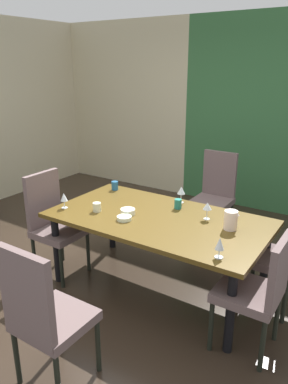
# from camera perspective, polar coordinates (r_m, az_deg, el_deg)

# --- Properties ---
(ground_plane) EXTENTS (5.93, 5.56, 0.02)m
(ground_plane) POSITION_cam_1_polar(r_m,az_deg,el_deg) (3.92, -5.38, -12.81)
(ground_plane) COLOR #2F241B
(back_panel_interior) EXTENTS (2.42, 0.10, 2.72)m
(back_panel_interior) POSITION_cam_1_polar(r_m,az_deg,el_deg) (6.61, -2.98, 12.98)
(back_panel_interior) COLOR beige
(back_panel_interior) RESTS_ON ground_plane
(dining_table) EXTENTS (1.96, 1.07, 0.74)m
(dining_table) POSITION_cam_1_polar(r_m,az_deg,el_deg) (3.43, 2.16, -4.91)
(dining_table) COLOR #533D15
(dining_table) RESTS_ON ground_plane
(chair_right_far) EXTENTS (0.44, 0.44, 1.02)m
(chair_right_far) POSITION_cam_1_polar(r_m,az_deg,el_deg) (3.40, 20.33, -8.36)
(chair_right_far) COLOR #665251
(chair_right_far) RESTS_ON ground_plane
(chair_head_far) EXTENTS (0.44, 0.45, 1.05)m
(chair_head_far) POSITION_cam_1_polar(r_m,az_deg,el_deg) (4.64, 10.77, 0.03)
(chair_head_far) COLOR #665251
(chair_head_far) RESTS_ON ground_plane
(chair_right_near) EXTENTS (0.44, 0.44, 0.95)m
(chair_right_near) POSITION_cam_1_polar(r_m,az_deg,el_deg) (2.88, 17.13, -13.75)
(chair_right_near) COLOR #665251
(chair_right_near) RESTS_ON ground_plane
(chair_head_near) EXTENTS (0.44, 0.44, 1.05)m
(chair_head_near) POSITION_cam_1_polar(r_m,az_deg,el_deg) (2.54, -15.04, -17.44)
(chair_head_near) COLOR #665251
(chair_head_near) RESTS_ON ground_plane
(chair_left_near) EXTENTS (0.45, 0.44, 1.05)m
(chair_left_near) POSITION_cam_1_polar(r_m,az_deg,el_deg) (3.86, -13.74, -4.19)
(chair_left_near) COLOR #665251
(chair_left_near) RESTS_ON ground_plane
(wine_glass_rear) EXTENTS (0.07, 0.07, 0.15)m
(wine_glass_rear) POSITION_cam_1_polar(r_m,az_deg,el_deg) (2.73, 11.46, -7.81)
(wine_glass_rear) COLOR silver
(wine_glass_rear) RESTS_ON dining_table
(wine_glass_near_window) EXTENTS (0.08, 0.08, 0.17)m
(wine_glass_near_window) POSITION_cam_1_polar(r_m,az_deg,el_deg) (3.71, 5.69, 0.20)
(wine_glass_near_window) COLOR silver
(wine_glass_near_window) RESTS_ON dining_table
(wine_glass_south) EXTENTS (0.07, 0.07, 0.15)m
(wine_glass_south) POSITION_cam_1_polar(r_m,az_deg,el_deg) (3.64, -12.11, -0.82)
(wine_glass_south) COLOR silver
(wine_glass_south) RESTS_ON dining_table
(wine_glass_right) EXTENTS (0.08, 0.08, 0.16)m
(wine_glass_right) POSITION_cam_1_polar(r_m,az_deg,el_deg) (3.35, 9.63, -2.19)
(wine_glass_right) COLOR silver
(wine_glass_right) RESTS_ON dining_table
(serving_bowl_center) EXTENTS (0.13, 0.13, 0.04)m
(serving_bowl_center) POSITION_cam_1_polar(r_m,az_deg,el_deg) (3.33, -3.03, -3.99)
(serving_bowl_center) COLOR #E3F0CD
(serving_bowl_center) RESTS_ON dining_table
(serving_bowl_corner) EXTENTS (0.14, 0.14, 0.05)m
(serving_bowl_corner) POSITION_cam_1_polar(r_m,az_deg,el_deg) (3.45, -2.48, -2.99)
(serving_bowl_corner) COLOR white
(serving_bowl_corner) RESTS_ON dining_table
(cup_west) EXTENTS (0.07, 0.07, 0.09)m
(cup_west) POSITION_cam_1_polar(r_m,az_deg,el_deg) (3.59, 5.20, -1.81)
(cup_west) COLOR #227869
(cup_west) RESTS_ON dining_table
(cup_north) EXTENTS (0.07, 0.07, 0.10)m
(cup_north) POSITION_cam_1_polar(r_m,az_deg,el_deg) (4.11, -4.47, 0.98)
(cup_north) COLOR #225B88
(cup_north) RESTS_ON dining_table
(cup_east) EXTENTS (0.08, 0.08, 0.08)m
(cup_east) POSITION_cam_1_polar(r_m,az_deg,el_deg) (3.54, -7.19, -2.29)
(cup_east) COLOR beige
(cup_east) RESTS_ON dining_table
(pitcher_near_shelf) EXTENTS (0.13, 0.11, 0.17)m
(pitcher_near_shelf) POSITION_cam_1_polar(r_m,az_deg,el_deg) (3.20, 13.09, -4.17)
(pitcher_near_shelf) COLOR #FBE2D2
(pitcher_near_shelf) RESTS_ON dining_table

